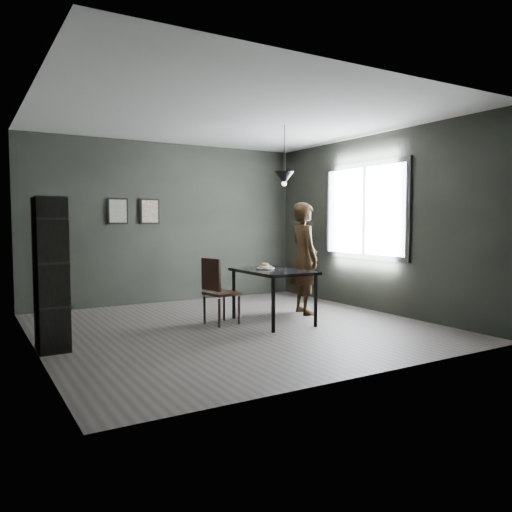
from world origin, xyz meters
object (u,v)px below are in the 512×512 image
white_plate (266,269)px  shelf_unit (51,274)px  cafe_table (273,275)px  wood_chair (217,287)px  woman (304,258)px  pendant_lamp (284,178)px

white_plate → shelf_unit: size_ratio=0.14×
cafe_table → wood_chair: 0.81m
shelf_unit → cafe_table: bearing=0.8°
woman → cafe_table: bearing=123.9°
pendant_lamp → wood_chair: bearing=170.5°
woman → shelf_unit: size_ratio=1.01×
woman → shelf_unit: woman is taller
wood_chair → pendant_lamp: (1.00, -0.17, 1.52)m
white_plate → wood_chair: wood_chair is taller
cafe_table → pendant_lamp: bearing=21.8°
pendant_lamp → white_plate: bearing=174.6°
wood_chair → shelf_unit: 2.21m
white_plate → pendant_lamp: size_ratio=0.27×
cafe_table → pendant_lamp: 1.41m
cafe_table → shelf_unit: size_ratio=0.71×
white_plate → wood_chair: size_ratio=0.25×
wood_chair → shelf_unit: (-2.17, -0.25, 0.32)m
cafe_table → shelf_unit: (-2.92, 0.02, 0.18)m
white_plate → woman: size_ratio=0.13×
wood_chair → shelf_unit: size_ratio=0.55×
cafe_table → wood_chair: (-0.75, 0.27, -0.15)m
pendant_lamp → woman: bearing=23.9°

